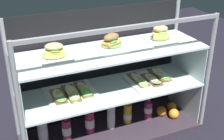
{
  "coord_description": "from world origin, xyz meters",
  "views": [
    {
      "loc": [
        -0.77,
        -1.77,
        1.46
      ],
      "look_at": [
        0.0,
        0.0,
        0.54
      ],
      "focal_mm": 49.25,
      "sensor_mm": 36.0,
      "label": 1
    }
  ],
  "objects_px": {
    "plated_roll_sandwich_near_right_corner": "(54,53)",
    "juice_bottle_back_center": "(128,113)",
    "juice_bottle_back_right": "(67,129)",
    "orange_fruit_near_left_post": "(172,107)",
    "plated_roll_sandwich_far_right": "(160,35)",
    "orange_fruit_beside_bottles": "(162,111)",
    "juice_bottle_back_left": "(111,117)",
    "plated_roll_sandwich_right_of_center": "(111,43)",
    "juice_bottle_front_fourth": "(43,130)",
    "open_sandwich_tray_center": "(71,93)",
    "orange_fruit_rolled_forward": "(174,114)",
    "open_sandwich_tray_near_right_corner": "(151,79)",
    "juice_bottle_front_middle": "(90,121)",
    "juice_bottle_front_right_end": "(148,110)"
  },
  "relations": [
    {
      "from": "plated_roll_sandwich_near_right_corner",
      "to": "juice_bottle_front_right_end",
      "type": "bearing_deg",
      "value": -0.94
    },
    {
      "from": "open_sandwich_tray_near_right_corner",
      "to": "orange_fruit_near_left_post",
      "type": "bearing_deg",
      "value": 8.45
    },
    {
      "from": "juice_bottle_back_right",
      "to": "orange_fruit_near_left_post",
      "type": "height_order",
      "value": "juice_bottle_back_right"
    },
    {
      "from": "juice_bottle_front_fourth",
      "to": "juice_bottle_front_middle",
      "type": "distance_m",
      "value": 0.34
    },
    {
      "from": "open_sandwich_tray_center",
      "to": "juice_bottle_front_right_end",
      "type": "distance_m",
      "value": 0.67
    },
    {
      "from": "open_sandwich_tray_center",
      "to": "orange_fruit_beside_bottles",
      "type": "xyz_separation_m",
      "value": [
        0.73,
        -0.02,
        -0.33
      ]
    },
    {
      "from": "plated_roll_sandwich_right_of_center",
      "to": "juice_bottle_front_fourth",
      "type": "bearing_deg",
      "value": 179.5
    },
    {
      "from": "juice_bottle_back_right",
      "to": "open_sandwich_tray_center",
      "type": "bearing_deg",
      "value": 12.13
    },
    {
      "from": "plated_roll_sandwich_far_right",
      "to": "open_sandwich_tray_near_right_corner",
      "type": "height_order",
      "value": "plated_roll_sandwich_far_right"
    },
    {
      "from": "open_sandwich_tray_near_right_corner",
      "to": "juice_bottle_front_middle",
      "type": "height_order",
      "value": "open_sandwich_tray_near_right_corner"
    },
    {
      "from": "plated_roll_sandwich_right_of_center",
      "to": "juice_bottle_back_center",
      "type": "xyz_separation_m",
      "value": [
        0.13,
        -0.01,
        -0.6
      ]
    },
    {
      "from": "plated_roll_sandwich_right_of_center",
      "to": "open_sandwich_tray_center",
      "type": "bearing_deg",
      "value": -176.48
    },
    {
      "from": "juice_bottle_front_right_end",
      "to": "orange_fruit_near_left_post",
      "type": "xyz_separation_m",
      "value": [
        0.24,
        0.02,
        -0.04
      ]
    },
    {
      "from": "plated_roll_sandwich_far_right",
      "to": "plated_roll_sandwich_near_right_corner",
      "type": "bearing_deg",
      "value": -179.03
    },
    {
      "from": "plated_roll_sandwich_near_right_corner",
      "to": "orange_fruit_beside_bottles",
      "type": "height_order",
      "value": "plated_roll_sandwich_near_right_corner"
    },
    {
      "from": "orange_fruit_near_left_post",
      "to": "juice_bottle_front_middle",
      "type": "bearing_deg",
      "value": 179.98
    },
    {
      "from": "plated_roll_sandwich_far_right",
      "to": "plated_roll_sandwich_right_of_center",
      "type": "bearing_deg",
      "value": 179.41
    },
    {
      "from": "open_sandwich_tray_center",
      "to": "juice_bottle_front_fourth",
      "type": "distance_m",
      "value": 0.34
    },
    {
      "from": "orange_fruit_beside_bottles",
      "to": "orange_fruit_near_left_post",
      "type": "distance_m",
      "value": 0.12
    },
    {
      "from": "orange_fruit_beside_bottles",
      "to": "juice_bottle_front_fourth",
      "type": "bearing_deg",
      "value": 177.29
    },
    {
      "from": "juice_bottle_back_left",
      "to": "juice_bottle_front_fourth",
      "type": "bearing_deg",
      "value": 177.36
    },
    {
      "from": "plated_roll_sandwich_near_right_corner",
      "to": "juice_bottle_back_right",
      "type": "xyz_separation_m",
      "value": [
        0.04,
        -0.01,
        -0.59
      ]
    },
    {
      "from": "open_sandwich_tray_near_right_corner",
      "to": "juice_bottle_front_fourth",
      "type": "distance_m",
      "value": 0.87
    },
    {
      "from": "plated_roll_sandwich_right_of_center",
      "to": "juice_bottle_back_right",
      "type": "distance_m",
      "value": 0.7
    },
    {
      "from": "juice_bottle_front_fourth",
      "to": "orange_fruit_near_left_post",
      "type": "height_order",
      "value": "juice_bottle_front_fourth"
    },
    {
      "from": "plated_roll_sandwich_right_of_center",
      "to": "juice_bottle_front_fourth",
      "type": "relative_size",
      "value": 0.74
    },
    {
      "from": "juice_bottle_front_right_end",
      "to": "orange_fruit_rolled_forward",
      "type": "xyz_separation_m",
      "value": [
        0.19,
        -0.08,
        -0.04
      ]
    },
    {
      "from": "juice_bottle_back_left",
      "to": "orange_fruit_near_left_post",
      "type": "relative_size",
      "value": 3.01
    },
    {
      "from": "plated_roll_sandwich_near_right_corner",
      "to": "orange_fruit_near_left_post",
      "type": "xyz_separation_m",
      "value": [
        0.94,
        0.01,
        -0.64
      ]
    },
    {
      "from": "plated_roll_sandwich_near_right_corner",
      "to": "juice_bottle_back_right",
      "type": "relative_size",
      "value": 0.94
    },
    {
      "from": "open_sandwich_tray_center",
      "to": "open_sandwich_tray_near_right_corner",
      "type": "xyz_separation_m",
      "value": [
        0.61,
        -0.03,
        -0.0
      ]
    },
    {
      "from": "plated_roll_sandwich_near_right_corner",
      "to": "orange_fruit_beside_bottles",
      "type": "xyz_separation_m",
      "value": [
        0.83,
        -0.02,
        -0.64
      ]
    },
    {
      "from": "plated_roll_sandwich_far_right",
      "to": "orange_fruit_rolled_forward",
      "type": "bearing_deg",
      "value": -42.35
    },
    {
      "from": "plated_roll_sandwich_far_right",
      "to": "juice_bottle_front_fourth",
      "type": "height_order",
      "value": "plated_roll_sandwich_far_right"
    },
    {
      "from": "juice_bottle_back_left",
      "to": "orange_fruit_near_left_post",
      "type": "bearing_deg",
      "value": 0.76
    },
    {
      "from": "juice_bottle_back_left",
      "to": "orange_fruit_rolled_forward",
      "type": "height_order",
      "value": "juice_bottle_back_left"
    },
    {
      "from": "open_sandwich_tray_center",
      "to": "juice_bottle_front_middle",
      "type": "height_order",
      "value": "open_sandwich_tray_center"
    },
    {
      "from": "plated_roll_sandwich_far_right",
      "to": "orange_fruit_beside_bottles",
      "type": "distance_m",
      "value": 0.64
    },
    {
      "from": "plated_roll_sandwich_far_right",
      "to": "juice_bottle_back_center",
      "type": "relative_size",
      "value": 0.95
    },
    {
      "from": "plated_roll_sandwich_near_right_corner",
      "to": "juice_bottle_back_center",
      "type": "bearing_deg",
      "value": 0.86
    },
    {
      "from": "juice_bottle_front_right_end",
      "to": "plated_roll_sandwich_near_right_corner",
      "type": "bearing_deg",
      "value": 179.06
    },
    {
      "from": "plated_roll_sandwich_right_of_center",
      "to": "juice_bottle_front_middle",
      "type": "distance_m",
      "value": 0.61
    },
    {
      "from": "open_sandwich_tray_near_right_corner",
      "to": "orange_fruit_beside_bottles",
      "type": "xyz_separation_m",
      "value": [
        0.13,
        0.01,
        -0.32
      ]
    },
    {
      "from": "orange_fruit_near_left_post",
      "to": "open_sandwich_tray_center",
      "type": "bearing_deg",
      "value": -179.51
    },
    {
      "from": "open_sandwich_tray_near_right_corner",
      "to": "juice_bottle_back_center",
      "type": "xyz_separation_m",
      "value": [
        -0.17,
        0.04,
        -0.28
      ]
    },
    {
      "from": "open_sandwich_tray_center",
      "to": "juice_bottle_front_right_end",
      "type": "bearing_deg",
      "value": -0.93
    },
    {
      "from": "juice_bottle_front_middle",
      "to": "orange_fruit_beside_bottles",
      "type": "relative_size",
      "value": 3.03
    },
    {
      "from": "plated_roll_sandwich_near_right_corner",
      "to": "juice_bottle_front_right_end",
      "type": "relative_size",
      "value": 1.03
    },
    {
      "from": "juice_bottle_back_right",
      "to": "orange_fruit_rolled_forward",
      "type": "distance_m",
      "value": 0.87
    },
    {
      "from": "juice_bottle_back_center",
      "to": "orange_fruit_beside_bottles",
      "type": "bearing_deg",
      "value": -6.04
    }
  ]
}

